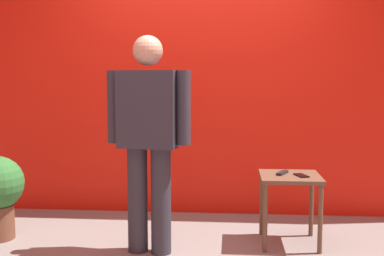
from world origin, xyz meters
The scene contains 5 objects.
back_wall_red centered at (0.00, 1.42, 1.65)m, with size 5.70×0.12×3.31m, color red.
standing_person centered at (-0.28, 0.26, 0.91)m, with size 0.65×0.28×1.63m.
side_table centered at (0.80, 0.54, 0.46)m, with size 0.47×0.47×0.56m.
cell_phone centered at (0.88, 0.50, 0.56)m, with size 0.07×0.14×0.01m, color black.
tv_remote centered at (0.74, 0.57, 0.57)m, with size 0.04×0.17×0.02m, color black.
Camera 1 is at (0.33, -3.26, 1.32)m, focal length 45.26 mm.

